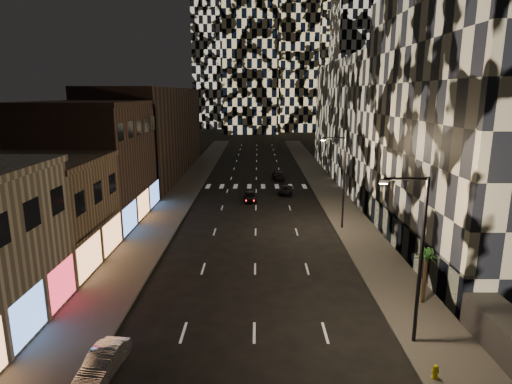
{
  "coord_description": "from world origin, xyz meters",
  "views": [
    {
      "loc": [
        0.17,
        -10.67,
        13.14
      ],
      "look_at": [
        0.07,
        20.29,
        6.0
      ],
      "focal_mm": 30.0,
      "sensor_mm": 36.0,
      "label": 1
    }
  ],
  "objects_px": {
    "fire_hydrant": "(435,372)",
    "palm_tree": "(426,258)",
    "car_dark_rightlane": "(286,190)",
    "car_silver_parked": "(103,362)",
    "streetlight_far": "(342,176)",
    "car_dark_oncoming": "(278,175)",
    "streetlight_near": "(417,250)",
    "car_dark_midlane": "(250,196)"
  },
  "relations": [
    {
      "from": "streetlight_near",
      "to": "car_dark_rightlane",
      "type": "xyz_separation_m",
      "value": [
        -4.35,
        35.16,
        -4.82
      ]
    },
    {
      "from": "car_dark_oncoming",
      "to": "fire_hydrant",
      "type": "bearing_deg",
      "value": 93.01
    },
    {
      "from": "streetlight_far",
      "to": "car_dark_rightlane",
      "type": "height_order",
      "value": "streetlight_far"
    },
    {
      "from": "streetlight_near",
      "to": "car_dark_rightlane",
      "type": "bearing_deg",
      "value": 97.06
    },
    {
      "from": "car_dark_midlane",
      "to": "streetlight_far",
      "type": "bearing_deg",
      "value": -56.12
    },
    {
      "from": "car_dark_oncoming",
      "to": "fire_hydrant",
      "type": "xyz_separation_m",
      "value": [
        5.0,
        -48.67,
        -0.16
      ]
    },
    {
      "from": "streetlight_far",
      "to": "car_dark_rightlane",
      "type": "relative_size",
      "value": 2.33
    },
    {
      "from": "car_dark_midlane",
      "to": "fire_hydrant",
      "type": "relative_size",
      "value": 5.49
    },
    {
      "from": "fire_hydrant",
      "to": "car_silver_parked",
      "type": "bearing_deg",
      "value": 178.38
    },
    {
      "from": "streetlight_far",
      "to": "car_dark_midlane",
      "type": "relative_size",
      "value": 2.43
    },
    {
      "from": "car_dark_oncoming",
      "to": "fire_hydrant",
      "type": "height_order",
      "value": "car_dark_oncoming"
    },
    {
      "from": "car_dark_midlane",
      "to": "fire_hydrant",
      "type": "distance_m",
      "value": 35.43
    },
    {
      "from": "car_dark_midlane",
      "to": "palm_tree",
      "type": "bearing_deg",
      "value": -72.14
    },
    {
      "from": "car_silver_parked",
      "to": "palm_tree",
      "type": "distance_m",
      "value": 19.42
    },
    {
      "from": "streetlight_far",
      "to": "palm_tree",
      "type": "height_order",
      "value": "streetlight_far"
    },
    {
      "from": "streetlight_far",
      "to": "car_dark_rightlane",
      "type": "bearing_deg",
      "value": 106.03
    },
    {
      "from": "car_dark_oncoming",
      "to": "streetlight_far",
      "type": "bearing_deg",
      "value": 97.9
    },
    {
      "from": "car_dark_rightlane",
      "to": "car_dark_oncoming",
      "type": "bearing_deg",
      "value": 98.74
    },
    {
      "from": "car_dark_midlane",
      "to": "car_dark_rightlane",
      "type": "distance_m",
      "value": 6.21
    },
    {
      "from": "streetlight_near",
      "to": "car_dark_midlane",
      "type": "xyz_separation_m",
      "value": [
        -9.07,
        31.12,
        -4.72
      ]
    },
    {
      "from": "car_dark_midlane",
      "to": "car_dark_oncoming",
      "type": "distance_m",
      "value": 15.06
    },
    {
      "from": "car_dark_oncoming",
      "to": "car_dark_rightlane",
      "type": "relative_size",
      "value": 1.12
    },
    {
      "from": "streetlight_far",
      "to": "palm_tree",
      "type": "distance_m",
      "value": 15.94
    },
    {
      "from": "car_dark_midlane",
      "to": "fire_hydrant",
      "type": "xyz_separation_m",
      "value": [
        9.21,
        -34.21,
        -0.16
      ]
    },
    {
      "from": "fire_hydrant",
      "to": "palm_tree",
      "type": "xyz_separation_m",
      "value": [
        2.23,
        7.49,
        2.66
      ]
    },
    {
      "from": "streetlight_far",
      "to": "car_dark_oncoming",
      "type": "relative_size",
      "value": 2.07
    },
    {
      "from": "streetlight_far",
      "to": "fire_hydrant",
      "type": "height_order",
      "value": "streetlight_far"
    },
    {
      "from": "car_dark_rightlane",
      "to": "fire_hydrant",
      "type": "relative_size",
      "value": 5.73
    },
    {
      "from": "streetlight_near",
      "to": "car_dark_midlane",
      "type": "relative_size",
      "value": 2.43
    },
    {
      "from": "streetlight_near",
      "to": "streetlight_far",
      "type": "distance_m",
      "value": 20.0
    },
    {
      "from": "streetlight_far",
      "to": "car_dark_midlane",
      "type": "distance_m",
      "value": 15.11
    },
    {
      "from": "fire_hydrant",
      "to": "palm_tree",
      "type": "bearing_deg",
      "value": 73.43
    },
    {
      "from": "streetlight_near",
      "to": "car_silver_parked",
      "type": "distance_m",
      "value": 16.48
    },
    {
      "from": "palm_tree",
      "to": "streetlight_near",
      "type": "bearing_deg",
      "value": -118.38
    },
    {
      "from": "streetlight_near",
      "to": "car_dark_oncoming",
      "type": "distance_m",
      "value": 46.08
    },
    {
      "from": "fire_hydrant",
      "to": "car_dark_midlane",
      "type": "bearing_deg",
      "value": 105.07
    },
    {
      "from": "car_dark_oncoming",
      "to": "car_silver_parked",
      "type": "bearing_deg",
      "value": 74.64
    },
    {
      "from": "streetlight_far",
      "to": "fire_hydrant",
      "type": "xyz_separation_m",
      "value": [
        0.15,
        -23.1,
        -4.88
      ]
    },
    {
      "from": "fire_hydrant",
      "to": "streetlight_far",
      "type": "bearing_deg",
      "value": 90.36
    },
    {
      "from": "streetlight_near",
      "to": "car_dark_oncoming",
      "type": "height_order",
      "value": "streetlight_near"
    },
    {
      "from": "car_dark_oncoming",
      "to": "car_dark_rightlane",
      "type": "xyz_separation_m",
      "value": [
        0.5,
        -10.42,
        -0.09
      ]
    },
    {
      "from": "car_dark_midlane",
      "to": "car_dark_oncoming",
      "type": "bearing_deg",
      "value": 68.43
    }
  ]
}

